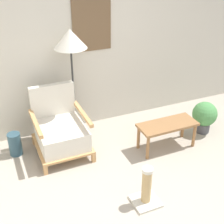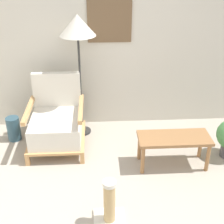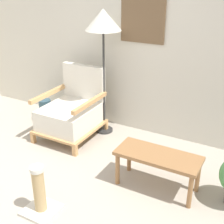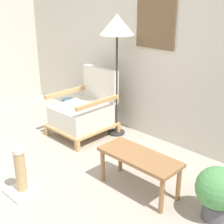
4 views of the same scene
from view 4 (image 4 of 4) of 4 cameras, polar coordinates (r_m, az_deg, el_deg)
The scene contains 8 objects.
ground_plane at distance 3.20m, azimuth -19.41°, elevation -15.26°, with size 14.00×14.00×0.00m, color #A89E8E.
wall_back at distance 4.01m, azimuth 7.04°, elevation 13.99°, with size 8.00×0.09×2.70m.
armchair at distance 4.23m, azimuth -5.10°, elevation 0.17°, with size 0.69×0.78×0.88m.
floor_lamp at distance 3.96m, azimuth 0.92°, elevation 15.00°, with size 0.44×0.44×1.59m.
coffee_table at distance 3.04m, azimuth 5.00°, elevation -8.82°, with size 0.82×0.35×0.38m.
vase at distance 4.83m, azimuth -8.04°, elevation 0.56°, with size 0.17×0.17×0.32m, color #2D4C5B.
potted_plant at distance 2.83m, azimuth 18.63°, elevation -13.49°, with size 0.37×0.37×0.49m.
scratching_post at distance 3.18m, azimuth -16.21°, elevation -11.29°, with size 0.30×0.30×0.48m.
Camera 4 is at (2.42, -1.01, 1.83)m, focal length 50.00 mm.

